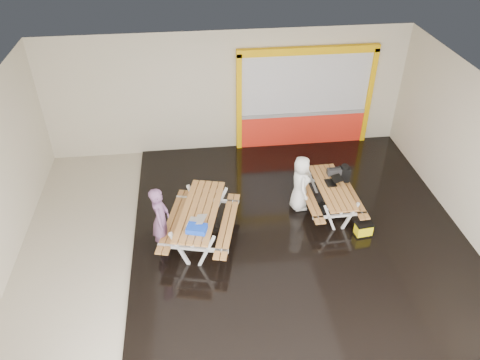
{
  "coord_description": "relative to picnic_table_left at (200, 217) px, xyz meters",
  "views": [
    {
      "loc": [
        -1.03,
        -7.82,
        7.25
      ],
      "look_at": [
        0.0,
        0.9,
        1.0
      ],
      "focal_mm": 34.88,
      "sensor_mm": 36.0,
      "label": 1
    }
  ],
  "objects": [
    {
      "name": "fluke_bag",
      "position": [
        3.66,
        -0.33,
        -0.45
      ],
      "size": [
        0.41,
        0.29,
        0.33
      ],
      "color": "black",
      "rests_on": "deck"
    },
    {
      "name": "blue_pouch",
      "position": [
        -0.09,
        -0.68,
        0.26
      ],
      "size": [
        0.47,
        0.39,
        0.12
      ],
      "primitive_type": "cube",
      "rotation": [
        0.0,
        0.0,
        -0.29
      ],
      "color": "blue",
      "rests_on": "picnic_table_left"
    },
    {
      "name": "dark_case",
      "position": [
        2.91,
        0.61,
        -0.55
      ],
      "size": [
        0.43,
        0.38,
        0.13
      ],
      "primitive_type": "cube",
      "rotation": [
        0.0,
        0.0,
        0.43
      ],
      "color": "black",
      "rests_on": "deck"
    },
    {
      "name": "backpack",
      "position": [
        3.62,
        1.23,
        0.02
      ],
      "size": [
        0.32,
        0.24,
        0.49
      ],
      "color": "black",
      "rests_on": "picnic_table_right"
    },
    {
      "name": "kiosk",
      "position": [
        3.17,
        3.86,
        0.78
      ],
      "size": [
        3.88,
        0.16,
        3.0
      ],
      "color": "red",
      "rests_on": "room"
    },
    {
      "name": "person_left",
      "position": [
        -0.84,
        -0.26,
        0.24
      ],
      "size": [
        0.43,
        0.6,
        1.55
      ],
      "primitive_type": "imported",
      "rotation": [
        0.0,
        0.0,
        1.45
      ],
      "color": "#724B74",
      "rests_on": "deck"
    },
    {
      "name": "picnic_table_left",
      "position": [
        0.0,
        0.0,
        0.0
      ],
      "size": [
        1.96,
        2.47,
        0.87
      ],
      "color": "#B57B3E",
      "rests_on": "deck"
    },
    {
      "name": "room",
      "position": [
        0.97,
        -0.08,
        1.09
      ],
      "size": [
        10.02,
        8.02,
        3.52
      ],
      "color": "beige",
      "rests_on": "ground"
    },
    {
      "name": "toolbox",
      "position": [
        3.33,
        1.14,
        0.17
      ],
      "size": [
        0.34,
        0.17,
        0.2
      ],
      "color": "black",
      "rests_on": "picnic_table_right"
    },
    {
      "name": "laptop_right",
      "position": [
        3.2,
        0.79,
        0.14
      ],
      "size": [
        0.38,
        0.33,
        0.15
      ],
      "color": "black",
      "rests_on": "picnic_table_right"
    },
    {
      "name": "picnic_table_right",
      "position": [
        3.15,
        0.65,
        -0.09
      ],
      "size": [
        1.33,
        1.91,
        0.75
      ],
      "color": "#B57B3E",
      "rests_on": "deck"
    },
    {
      "name": "deck",
      "position": [
        2.22,
        -0.08,
        -0.64
      ],
      "size": [
        7.5,
        7.98,
        0.05
      ],
      "primitive_type": "cube",
      "color": "black",
      "rests_on": "room"
    },
    {
      "name": "person_right",
      "position": [
        2.42,
        0.82,
        0.12
      ],
      "size": [
        0.46,
        0.7,
        1.42
      ],
      "primitive_type": "imported",
      "rotation": [
        0.0,
        0.0,
        1.56
      ],
      "color": "white",
      "rests_on": "deck"
    },
    {
      "name": "laptop_left",
      "position": [
        -0.1,
        -0.43,
        0.26
      ],
      "size": [
        0.47,
        0.45,
        0.16
      ],
      "color": "silver",
      "rests_on": "picnic_table_left"
    }
  ]
}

